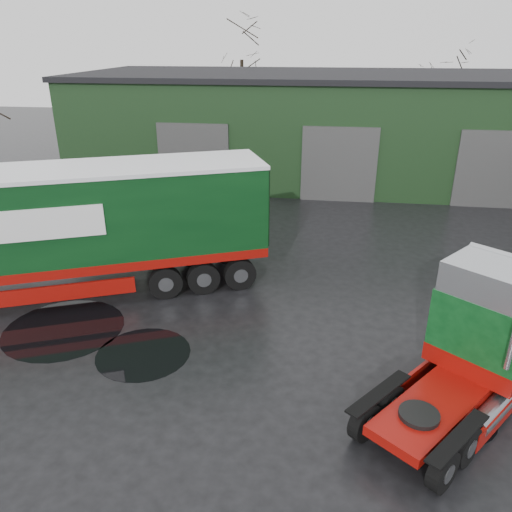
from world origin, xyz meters
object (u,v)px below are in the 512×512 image
(warehouse, at_px, (339,125))
(tree_back_a, at_px, (242,84))
(trailer_left, at_px, (53,234))
(hero_tractor, at_px, (457,354))
(tree_back_b, at_px, (441,100))

(warehouse, xyz_separation_m, tree_back_a, (-8.00, 10.00, 1.59))
(warehouse, height_order, trailer_left, warehouse)
(trailer_left, distance_m, tree_back_a, 28.66)
(hero_tractor, distance_m, tree_back_a, 34.76)
(trailer_left, height_order, tree_back_b, tree_back_b)
(warehouse, xyz_separation_m, tree_back_b, (8.00, 10.00, 0.59))
(warehouse, distance_m, tree_back_b, 12.82)
(tree_back_a, bearing_deg, hero_tractor, -72.35)
(hero_tractor, xyz_separation_m, tree_back_b, (5.50, 33.00, 1.98))
(trailer_left, height_order, tree_back_a, tree_back_a)
(warehouse, distance_m, trailer_left, 20.82)
(hero_tractor, relative_size, trailer_left, 0.40)
(tree_back_a, bearing_deg, tree_back_b, 0.00)
(tree_back_a, bearing_deg, trailer_left, -93.01)
(tree_back_b, bearing_deg, warehouse, -128.66)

